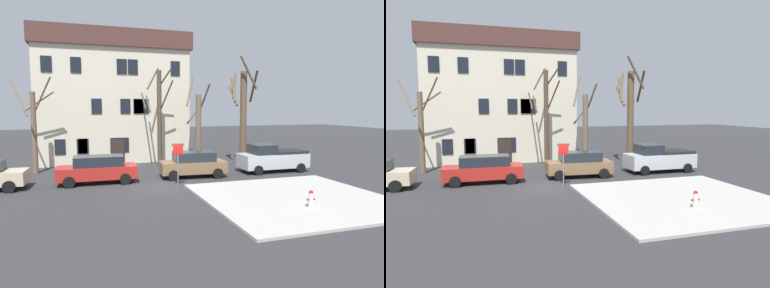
{
  "view_description": "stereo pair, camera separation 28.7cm",
  "coord_description": "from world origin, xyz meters",
  "views": [
    {
      "loc": [
        -4.31,
        -19.72,
        4.68
      ],
      "look_at": [
        2.46,
        1.37,
        2.3
      ],
      "focal_mm": 31.82,
      "sensor_mm": 36.0,
      "label": 1
    },
    {
      "loc": [
        -4.04,
        -19.81,
        4.68
      ],
      "look_at": [
        2.46,
        1.37,
        2.3
      ],
      "focal_mm": 31.82,
      "sensor_mm": 36.0,
      "label": 2
    }
  ],
  "objects": [
    {
      "name": "tree_bare_near",
      "position": [
        -7.6,
        6.43,
        3.28
      ],
      "size": [
        2.79,
        2.81,
        6.86
      ],
      "color": "brown",
      "rests_on": "ground_plane"
    },
    {
      "name": "building_main",
      "position": [
        -1.67,
        12.52,
        5.61
      ],
      "size": [
        13.09,
        7.94,
        11.08
      ],
      "color": "beige",
      "rests_on": "ground_plane"
    },
    {
      "name": "ground_plane",
      "position": [
        0.0,
        0.0,
        0.0
      ],
      "size": [
        120.0,
        120.0,
        0.0
      ],
      "primitive_type": "plane",
      "color": "#2D2D30"
    },
    {
      "name": "tree_bare_far",
      "position": [
        4.59,
        6.36,
        3.21
      ],
      "size": [
        1.99,
        1.68,
        7.31
      ],
      "color": "brown",
      "rests_on": "ground_plane"
    },
    {
      "name": "street_sign_pole",
      "position": [
        0.92,
        -0.72,
        1.83
      ],
      "size": [
        0.76,
        0.07,
        2.6
      ],
      "color": "slate",
      "rests_on": "ground_plane"
    },
    {
      "name": "bicycle_leaning",
      "position": [
        -4.47,
        4.89,
        0.37
      ],
      "size": [
        1.72,
        0.41,
        1.03
      ],
      "color": "black",
      "rests_on": "ground_plane"
    },
    {
      "name": "car_red_wagon",
      "position": [
        -3.53,
        1.84,
        0.89
      ],
      "size": [
        4.81,
        2.01,
        1.71
      ],
      "color": "#AD231E",
      "rests_on": "ground_plane"
    },
    {
      "name": "car_brown_wagon",
      "position": [
        2.7,
        1.89,
        0.89
      ],
      "size": [
        4.51,
        2.3,
        1.71
      ],
      "color": "brown",
      "rests_on": "ground_plane"
    },
    {
      "name": "fire_hydrant",
      "position": [
        5.54,
        -6.89,
        0.53
      ],
      "size": [
        0.42,
        0.22,
        0.8
      ],
      "color": "silver",
      "rests_on": "sidewalk_slab"
    },
    {
      "name": "tree_bare_end",
      "position": [
        8.41,
        6.02,
        4.29
      ],
      "size": [
        2.26,
        2.24,
        8.79
      ],
      "color": "brown",
      "rests_on": "ground_plane"
    },
    {
      "name": "pickup_truck_silver",
      "position": [
        8.86,
        2.02,
        0.98
      ],
      "size": [
        5.04,
        2.27,
        2.04
      ],
      "color": "#B7BABF",
      "rests_on": "ground_plane"
    },
    {
      "name": "sidewalk_slab",
      "position": [
        5.94,
        -5.14,
        0.06
      ],
      "size": [
        9.26,
        8.89,
        0.12
      ],
      "primitive_type": "cube",
      "color": "#A8A59E",
      "rests_on": "ground_plane"
    },
    {
      "name": "tree_bare_mid",
      "position": [
        1.41,
        6.68,
        4.13
      ],
      "size": [
        2.49,
        2.51,
        7.84
      ],
      "color": "#4C3D2D",
      "rests_on": "ground_plane"
    }
  ]
}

